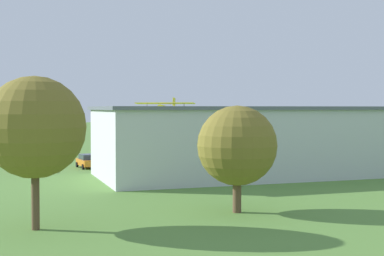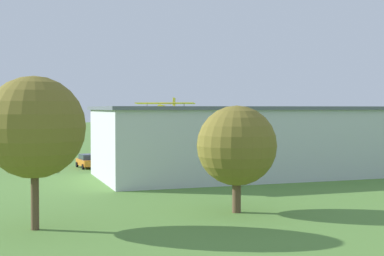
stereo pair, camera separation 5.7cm
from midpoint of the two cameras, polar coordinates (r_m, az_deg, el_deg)
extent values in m
plane|color=#568438|center=(93.68, -4.46, -2.44)|extent=(400.00, 400.00, 0.00)
cube|color=silver|center=(61.60, 7.56, -1.45)|extent=(36.33, 14.87, 7.13)
cube|color=slate|center=(61.49, 7.58, 2.03)|extent=(36.94, 15.48, 0.35)
cube|color=#384251|center=(68.08, 4.88, -1.65)|extent=(10.00, 0.36, 5.85)
cylinder|color=yellow|center=(86.70, -2.48, 1.81)|extent=(4.98, 6.45, 1.86)
cone|color=black|center=(83.12, -3.36, 1.53)|extent=(1.12, 1.11, 0.89)
cube|color=yellow|center=(85.94, -2.66, 1.63)|extent=(8.52, 6.47, 0.25)
cube|color=yellow|center=(85.41, -2.79, 2.54)|extent=(8.52, 6.47, 0.25)
cube|color=yellow|center=(89.59, -1.83, 2.71)|extent=(0.78, 1.06, 1.40)
cube|color=yellow|center=(89.69, -1.81, 2.02)|extent=(2.65, 2.22, 0.17)
cylinder|color=black|center=(86.51, -3.20, 0.88)|extent=(0.48, 0.61, 0.64)
cylinder|color=black|center=(85.88, -2.01, 0.87)|extent=(0.48, 0.61, 0.64)
cylinder|color=#332D28|center=(86.74, -4.61, 2.08)|extent=(0.19, 0.23, 1.42)
cylinder|color=#332D28|center=(84.70, -0.80, 2.09)|extent=(0.19, 0.23, 1.42)
cube|color=orange|center=(69.29, -10.64, -3.47)|extent=(2.37, 4.51, 0.74)
cube|color=#2D3842|center=(69.23, -10.64, -2.91)|extent=(1.90, 2.60, 0.62)
cylinder|color=black|center=(68.16, -9.58, -3.87)|extent=(0.30, 0.66, 0.64)
cylinder|color=black|center=(67.69, -11.06, -3.92)|extent=(0.30, 0.66, 0.64)
cylinder|color=black|center=(70.97, -10.23, -3.64)|extent=(0.30, 0.66, 0.64)
cylinder|color=black|center=(70.52, -11.65, -3.68)|extent=(0.30, 0.66, 0.64)
cube|color=red|center=(66.95, -16.39, -3.74)|extent=(2.14, 4.64, 0.67)
cube|color=#2D3842|center=(66.89, -16.40, -3.19)|extent=(1.76, 2.65, 0.62)
cylinder|color=black|center=(65.42, -15.70, -4.16)|extent=(0.27, 0.66, 0.64)
cylinder|color=black|center=(65.53, -17.24, -4.17)|extent=(0.27, 0.66, 0.64)
cylinder|color=black|center=(68.46, -15.57, -3.89)|extent=(0.27, 0.66, 0.64)
cylinder|color=black|center=(68.57, -17.05, -3.89)|extent=(0.27, 0.66, 0.64)
cylinder|color=navy|center=(78.70, 16.17, -3.06)|extent=(0.44, 0.44, 0.82)
cylinder|color=#B23333|center=(78.64, 16.17, -2.55)|extent=(0.53, 0.53, 0.58)
sphere|color=#9E704C|center=(78.61, 16.17, -2.26)|extent=(0.22, 0.22, 0.22)
cylinder|color=navy|center=(83.21, 15.54, -2.80)|extent=(0.43, 0.43, 0.78)
cylinder|color=#3F3F47|center=(83.15, 15.55, -2.34)|extent=(0.51, 0.51, 0.55)
sphere|color=#D8AD84|center=(83.13, 15.55, -2.08)|extent=(0.21, 0.21, 0.21)
cylinder|color=navy|center=(82.76, 9.93, -2.76)|extent=(0.40, 0.40, 0.85)
cylinder|color=#33723F|center=(82.70, 9.93, -2.25)|extent=(0.48, 0.48, 0.60)
sphere|color=#9E704C|center=(82.67, 9.94, -1.96)|extent=(0.23, 0.23, 0.23)
cylinder|color=brown|center=(39.29, 4.62, -6.44)|extent=(0.60, 0.60, 3.02)
sphere|color=olive|center=(38.95, 4.64, -1.80)|extent=(5.59, 5.59, 5.59)
cylinder|color=brown|center=(34.89, -15.73, -6.50)|extent=(0.48, 0.48, 4.33)
sphere|color=olive|center=(34.53, -15.79, 0.08)|extent=(6.13, 6.13, 6.13)
cylinder|color=silver|center=(98.50, -0.59, -0.74)|extent=(0.12, 0.12, 5.03)
cone|color=orange|center=(98.21, -0.98, 0.63)|extent=(1.30, 0.60, 0.60)
camera|label=1|loc=(0.03, -89.98, 0.00)|focal=52.14mm
camera|label=2|loc=(0.03, 90.02, 0.00)|focal=52.14mm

